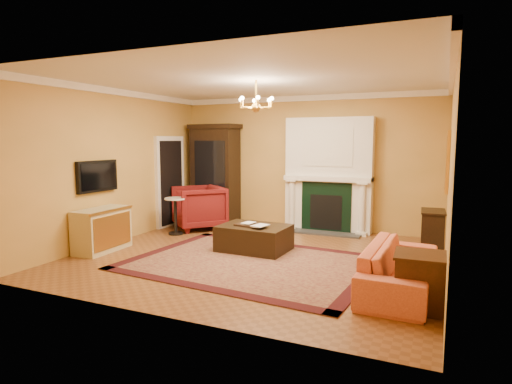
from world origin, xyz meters
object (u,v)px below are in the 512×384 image
Objects in this scene: console_table at (432,232)px; commode at (102,230)px; pedestal_table at (175,213)px; leather_ottoman at (254,238)px; china_cabinet at (215,176)px; end_table at (420,283)px; wingback_armchair at (199,205)px; coral_sofa at (400,260)px.

commode is at bearing -159.75° from console_table.
pedestal_table is 1.74m from commode.
pedestal_table is at bearing 167.06° from leather_ottoman.
china_cabinet is 3.07m from leather_ottoman.
end_table is at bearing -27.37° from leather_ottoman.
commode is 1.64× the size of end_table.
pedestal_table is 5.11m from console_table.
wingback_armchair is 1.03× the size of commode.
commode is (-0.58, -2.41, -0.15)m from wingback_armchair.
china_cabinet is at bearing 56.94° from coral_sofa.
china_cabinet is 2.18× the size of commode.
commode is 0.50× the size of coral_sofa.
leather_ottoman is (2.10, -0.57, -0.22)m from pedestal_table.
wingback_armchair is 2.48m from commode.
leather_ottoman is (1.96, -1.29, -0.29)m from wingback_armchair.
coral_sofa is at bearing -28.39° from china_cabinet.
pedestal_table is 5.01m from coral_sofa.
china_cabinet is 5.69m from coral_sofa.
wingback_armchair is 0.74m from pedestal_table.
end_table reaches higher than leather_ottoman.
end_table is 0.87× the size of console_table.
commode is (-0.54, -3.26, -0.75)m from china_cabinet.
commode is at bearing -104.59° from pedestal_table.
end_table is at bearing -93.89° from console_table.
leather_ottoman is (-2.97, -1.21, -0.12)m from console_table.
wingback_armchair is 2.36m from leather_ottoman.
end_table is (5.01, -2.22, -0.14)m from pedestal_table.
pedestal_table reaches higher than end_table.
china_cabinet is at bearing 166.75° from console_table.
china_cabinet is at bearing 78.84° from commode.
pedestal_table is 0.75× the size of commode.
wingback_armchair is 0.88× the size of leather_ottoman.
coral_sofa is at bearing 116.15° from end_table.
coral_sofa is at bearing -1.44° from commode.
china_cabinet reaches higher than coral_sofa.
wingback_armchair is at bearing -80.45° from china_cabinet.
china_cabinet reaches higher than console_table.
pedestal_table is 0.65× the size of leather_ottoman.
coral_sofa is 2.85m from leather_ottoman.
coral_sofa reaches higher than commode.
leather_ottoman is (2.00, -2.14, -0.90)m from china_cabinet.
leather_ottoman is (-2.63, 1.09, -0.17)m from coral_sofa.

